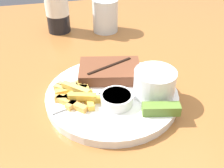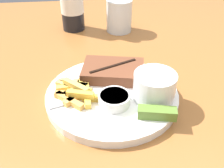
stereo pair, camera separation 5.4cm
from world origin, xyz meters
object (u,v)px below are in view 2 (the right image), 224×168
(beer_bottle, at_px, (72,2))
(drinking_glass, at_px, (119,16))
(dipping_sauce_cup, at_px, (113,99))
(pickle_spear, at_px, (157,113))
(coleslaw_cup, at_px, (155,85))
(fork_utensil, at_px, (79,100))
(steak_portion, at_px, (113,71))
(dinner_plate, at_px, (112,95))

(beer_bottle, xyz_separation_m, drinking_glass, (0.14, -0.03, -0.04))
(dipping_sauce_cup, xyz_separation_m, pickle_spear, (0.08, -0.05, -0.00))
(dipping_sauce_cup, bearing_deg, coleslaw_cup, 8.88)
(coleslaw_cup, xyz_separation_m, fork_utensil, (-0.15, 0.01, -0.03))
(steak_portion, xyz_separation_m, dipping_sauce_cup, (-0.01, -0.10, -0.00))
(dinner_plate, xyz_separation_m, beer_bottle, (-0.08, 0.38, 0.08))
(steak_portion, height_order, beer_bottle, beer_bottle)
(dinner_plate, height_order, dipping_sauce_cup, dipping_sauce_cup)
(fork_utensil, bearing_deg, dinner_plate, 0.00)
(drinking_glass, bearing_deg, coleslaw_cup, -86.72)
(dipping_sauce_cup, height_order, drinking_glass, drinking_glass)
(pickle_spear, relative_size, fork_utensil, 0.56)
(dinner_plate, distance_m, fork_utensil, 0.07)
(coleslaw_cup, bearing_deg, steak_portion, 129.87)
(steak_portion, xyz_separation_m, pickle_spear, (0.06, -0.15, -0.00))
(beer_bottle, height_order, drinking_glass, beer_bottle)
(fork_utensil, xyz_separation_m, beer_bottle, (-0.01, 0.40, 0.07))
(beer_bottle, bearing_deg, drinking_glass, -11.67)
(dipping_sauce_cup, bearing_deg, drinking_glass, 80.74)
(coleslaw_cup, relative_size, beer_bottle, 0.35)
(dipping_sauce_cup, height_order, pickle_spear, dipping_sauce_cup)
(steak_portion, bearing_deg, dipping_sauce_cup, -96.71)
(dinner_plate, bearing_deg, steak_portion, 81.17)
(pickle_spear, bearing_deg, drinking_glass, 91.76)
(coleslaw_cup, bearing_deg, drinking_glass, 93.28)
(dipping_sauce_cup, height_order, fork_utensil, dipping_sauce_cup)
(steak_portion, distance_m, beer_bottle, 0.33)
(coleslaw_cup, relative_size, drinking_glass, 0.85)
(coleslaw_cup, height_order, pickle_spear, coleslaw_cup)
(drinking_glass, bearing_deg, steak_portion, -100.15)
(fork_utensil, relative_size, beer_bottle, 0.54)
(coleslaw_cup, xyz_separation_m, drinking_glass, (-0.02, 0.37, 0.00))
(dinner_plate, height_order, drinking_glass, drinking_glass)
(dipping_sauce_cup, relative_size, fork_utensil, 0.48)
(dinner_plate, height_order, beer_bottle, beer_bottle)
(dipping_sauce_cup, bearing_deg, beer_bottle, 101.00)
(beer_bottle, bearing_deg, steak_portion, -73.65)
(coleslaw_cup, bearing_deg, pickle_spear, -97.65)
(pickle_spear, height_order, drinking_glass, drinking_glass)
(dipping_sauce_cup, relative_size, beer_bottle, 0.26)
(steak_portion, bearing_deg, pickle_spear, -66.24)
(dinner_plate, height_order, pickle_spear, pickle_spear)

